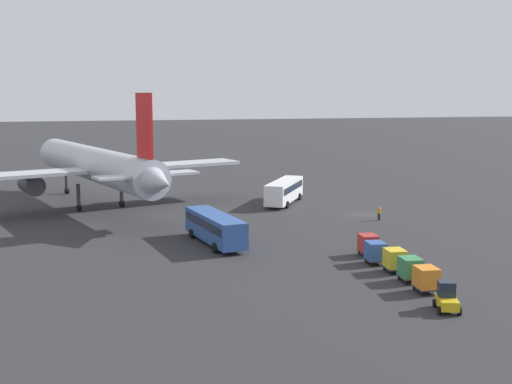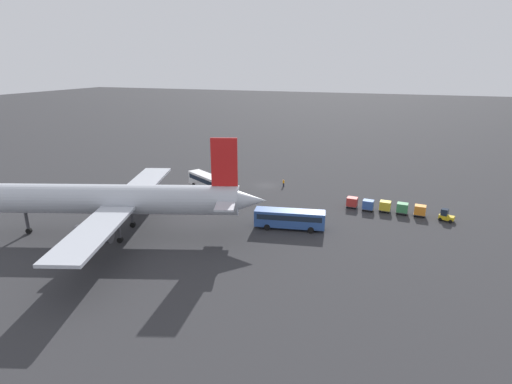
{
  "view_description": "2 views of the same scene",
  "coord_description": "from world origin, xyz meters",
  "px_view_note": "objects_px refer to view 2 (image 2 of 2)",
  "views": [
    {
      "loc": [
        -76.1,
        34.01,
        15.69
      ],
      "look_at": [
        -5.9,
        15.97,
        4.45
      ],
      "focal_mm": 45.0,
      "sensor_mm": 36.0,
      "label": 1
    },
    {
      "loc": [
        -26.94,
        81.29,
        26.2
      ],
      "look_at": [
        -4.59,
        19.21,
        4.8
      ],
      "focal_mm": 28.0,
      "sensor_mm": 36.0,
      "label": 2
    }
  ],
  "objects_px": {
    "airplane": "(114,200)",
    "cargo_cart_blue": "(368,205)",
    "shuttle_bus_near": "(208,181)",
    "cargo_cart_red": "(352,202)",
    "baggage_tug": "(446,216)",
    "cargo_cart_yellow": "(385,206)",
    "worker_person": "(284,183)",
    "cargo_cart_orange": "(420,210)",
    "shuttle_bus_far": "(290,218)",
    "cargo_cart_green": "(402,208)"
  },
  "relations": [
    {
      "from": "airplane",
      "to": "baggage_tug",
      "type": "relative_size",
      "value": 17.44
    },
    {
      "from": "baggage_tug",
      "to": "cargo_cart_orange",
      "type": "height_order",
      "value": "baggage_tug"
    },
    {
      "from": "shuttle_bus_near",
      "to": "cargo_cart_orange",
      "type": "bearing_deg",
      "value": -150.19
    },
    {
      "from": "cargo_cart_orange",
      "to": "cargo_cart_yellow",
      "type": "height_order",
      "value": "same"
    },
    {
      "from": "cargo_cart_yellow",
      "to": "shuttle_bus_far",
      "type": "bearing_deg",
      "value": 42.66
    },
    {
      "from": "baggage_tug",
      "to": "cargo_cart_yellow",
      "type": "bearing_deg",
      "value": 13.05
    },
    {
      "from": "shuttle_bus_far",
      "to": "shuttle_bus_near",
      "type": "bearing_deg",
      "value": -43.11
    },
    {
      "from": "shuttle_bus_near",
      "to": "cargo_cart_red",
      "type": "bearing_deg",
      "value": -150.04
    },
    {
      "from": "worker_person",
      "to": "cargo_cart_orange",
      "type": "distance_m",
      "value": 29.32
    },
    {
      "from": "airplane",
      "to": "cargo_cart_blue",
      "type": "bearing_deg",
      "value": -164.23
    },
    {
      "from": "airplane",
      "to": "cargo_cart_green",
      "type": "bearing_deg",
      "value": -167.7
    },
    {
      "from": "baggage_tug",
      "to": "airplane",
      "type": "bearing_deg",
      "value": 44.15
    },
    {
      "from": "worker_person",
      "to": "cargo_cart_blue",
      "type": "xyz_separation_m",
      "value": [
        -18.92,
        9.28,
        0.32
      ]
    },
    {
      "from": "shuttle_bus_far",
      "to": "cargo_cart_green",
      "type": "distance_m",
      "value": 21.99
    },
    {
      "from": "cargo_cart_yellow",
      "to": "cargo_cart_blue",
      "type": "distance_m",
      "value": 3.02
    },
    {
      "from": "airplane",
      "to": "shuttle_bus_far",
      "type": "height_order",
      "value": "airplane"
    },
    {
      "from": "cargo_cart_yellow",
      "to": "cargo_cart_blue",
      "type": "xyz_separation_m",
      "value": [
        2.99,
        0.48,
        0.0
      ]
    },
    {
      "from": "cargo_cart_green",
      "to": "cargo_cart_red",
      "type": "bearing_deg",
      "value": -1.46
    },
    {
      "from": "baggage_tug",
      "to": "cargo_cart_orange",
      "type": "bearing_deg",
      "value": 9.15
    },
    {
      "from": "cargo_cart_orange",
      "to": "shuttle_bus_far",
      "type": "bearing_deg",
      "value": 32.62
    },
    {
      "from": "airplane",
      "to": "cargo_cart_blue",
      "type": "xyz_separation_m",
      "value": [
        -36.69,
        -24.61,
        -4.71
      ]
    },
    {
      "from": "airplane",
      "to": "cargo_cart_yellow",
      "type": "xyz_separation_m",
      "value": [
        -39.67,
        -25.08,
        -4.71
      ]
    },
    {
      "from": "worker_person",
      "to": "cargo_cart_red",
      "type": "distance_m",
      "value": 18.13
    },
    {
      "from": "shuttle_bus_far",
      "to": "cargo_cart_orange",
      "type": "bearing_deg",
      "value": -157.51
    },
    {
      "from": "cargo_cart_orange",
      "to": "cargo_cart_red",
      "type": "distance_m",
      "value": 11.96
    },
    {
      "from": "airplane",
      "to": "worker_person",
      "type": "bearing_deg",
      "value": -135.75
    },
    {
      "from": "shuttle_bus_near",
      "to": "shuttle_bus_far",
      "type": "distance_m",
      "value": 26.23
    },
    {
      "from": "cargo_cart_yellow",
      "to": "cargo_cart_red",
      "type": "xyz_separation_m",
      "value": [
        5.97,
        -0.15,
        0.0
      ]
    },
    {
      "from": "cargo_cart_blue",
      "to": "cargo_cart_orange",
      "type": "bearing_deg",
      "value": -178.62
    },
    {
      "from": "cargo_cart_orange",
      "to": "shuttle_bus_near",
      "type": "bearing_deg",
      "value": -1.57
    },
    {
      "from": "shuttle_bus_near",
      "to": "airplane",
      "type": "bearing_deg",
      "value": 114.45
    },
    {
      "from": "airplane",
      "to": "cargo_cart_green",
      "type": "height_order",
      "value": "airplane"
    },
    {
      "from": "baggage_tug",
      "to": "cargo_cart_green",
      "type": "xyz_separation_m",
      "value": [
        7.18,
        -0.86,
        0.25
      ]
    },
    {
      "from": "cargo_cart_orange",
      "to": "airplane",
      "type": "bearing_deg",
      "value": 28.54
    },
    {
      "from": "shuttle_bus_near",
      "to": "shuttle_bus_far",
      "type": "xyz_separation_m",
      "value": [
        -22.0,
        14.28,
        -0.08
      ]
    },
    {
      "from": "baggage_tug",
      "to": "cargo_cart_red",
      "type": "distance_m",
      "value": 16.18
    },
    {
      "from": "cargo_cart_blue",
      "to": "cargo_cart_red",
      "type": "bearing_deg",
      "value": -11.83
    },
    {
      "from": "shuttle_bus_near",
      "to": "cargo_cart_yellow",
      "type": "bearing_deg",
      "value": -150.04
    },
    {
      "from": "airplane",
      "to": "cargo_cart_blue",
      "type": "relative_size",
      "value": 22.14
    },
    {
      "from": "shuttle_bus_far",
      "to": "cargo_cart_red",
      "type": "height_order",
      "value": "shuttle_bus_far"
    },
    {
      "from": "worker_person",
      "to": "airplane",
      "type": "bearing_deg",
      "value": 62.33
    },
    {
      "from": "shuttle_bus_near",
      "to": "worker_person",
      "type": "distance_m",
      "value": 16.64
    },
    {
      "from": "shuttle_bus_near",
      "to": "cargo_cart_red",
      "type": "xyz_separation_m",
      "value": [
        -30.54,
        0.76,
        -0.78
      ]
    },
    {
      "from": "cargo_cart_red",
      "to": "cargo_cart_green",
      "type": "bearing_deg",
      "value": 178.54
    },
    {
      "from": "shuttle_bus_far",
      "to": "cargo_cart_yellow",
      "type": "bearing_deg",
      "value": -147.47
    },
    {
      "from": "baggage_tug",
      "to": "cargo_cart_yellow",
      "type": "height_order",
      "value": "baggage_tug"
    },
    {
      "from": "worker_person",
      "to": "cargo_cart_yellow",
      "type": "bearing_deg",
      "value": 158.11
    },
    {
      "from": "shuttle_bus_near",
      "to": "baggage_tug",
      "type": "xyz_separation_m",
      "value": [
        -46.68,
        1.84,
        -1.03
      ]
    },
    {
      "from": "worker_person",
      "to": "cargo_cart_orange",
      "type": "relative_size",
      "value": 0.82
    },
    {
      "from": "worker_person",
      "to": "baggage_tug",
      "type": "bearing_deg",
      "value": 163.11
    }
  ]
}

